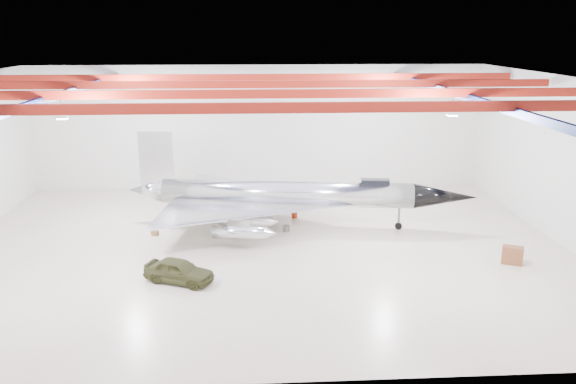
{
  "coord_description": "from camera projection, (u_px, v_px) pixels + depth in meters",
  "views": [
    {
      "loc": [
        -0.28,
        -34.78,
        13.77
      ],
      "look_at": [
        1.86,
        2.0,
        3.21
      ],
      "focal_mm": 35.0,
      "sensor_mm": 36.0,
      "label": 1
    }
  ],
  "objects": [
    {
      "name": "ceiling_structure",
      "position": [
        260.0,
        90.0,
        34.34
      ],
      "size": [
        39.5,
        29.5,
        1.08
      ],
      "color": "maroon",
      "rests_on": "ceiling"
    },
    {
      "name": "ceiling",
      "position": [
        259.0,
        79.0,
        34.16
      ],
      "size": [
        40.0,
        40.0,
        0.0
      ],
      "primitive_type": "plane",
      "rotation": [
        3.14,
        0.0,
        0.0
      ],
      "color": "#0A0F38",
      "rests_on": "wall_back"
    },
    {
      "name": "tool_chest",
      "position": [
        294.0,
        215.0,
        43.1
      ],
      "size": [
        0.5,
        0.5,
        0.42
      ],
      "primitive_type": "cylinder",
      "rotation": [
        0.0,
        0.0,
        -0.09
      ],
      "color": "#A22E10",
      "rests_on": "floor"
    },
    {
      "name": "desk",
      "position": [
        512.0,
        255.0,
        34.39
      ],
      "size": [
        1.37,
        1.06,
        1.12
      ],
      "primitive_type": "cube",
      "rotation": [
        0.0,
        0.0,
        -0.42
      ],
      "color": "brown",
      "rests_on": "floor"
    },
    {
      "name": "spares_box",
      "position": [
        264.0,
        198.0,
        47.36
      ],
      "size": [
        0.47,
        0.47,
        0.41
      ],
      "primitive_type": "cylinder",
      "rotation": [
        0.0,
        0.0,
        -0.03
      ],
      "color": "#59595B",
      "rests_on": "floor"
    },
    {
      "name": "wall_right",
      "position": [
        565.0,
        162.0,
        36.79
      ],
      "size": [
        0.0,
        30.0,
        30.0
      ],
      "primitive_type": "plane",
      "rotation": [
        1.57,
        0.0,
        -1.57
      ],
      "color": "silver",
      "rests_on": "floor"
    },
    {
      "name": "jet_aircraft",
      "position": [
        286.0,
        197.0,
        40.56
      ],
      "size": [
        25.26,
        16.27,
        6.9
      ],
      "rotation": [
        0.0,
        0.0,
        -0.14
      ],
      "color": "silver",
      "rests_on": "floor"
    },
    {
      "name": "crate_small",
      "position": [
        184.0,
        217.0,
        42.84
      ],
      "size": [
        0.41,
        0.36,
        0.25
      ],
      "primitive_type": "cube",
      "rotation": [
        0.0,
        0.0,
        -0.24
      ],
      "color": "#59595B",
      "rests_on": "floor"
    },
    {
      "name": "parts_bin",
      "position": [
        282.0,
        203.0,
        45.85
      ],
      "size": [
        0.82,
        0.76,
        0.46
      ],
      "primitive_type": "cube",
      "rotation": [
        0.0,
        0.0,
        0.43
      ],
      "color": "olive",
      "rests_on": "floor"
    },
    {
      "name": "toolbox_red",
      "position": [
        233.0,
        210.0,
        44.47
      ],
      "size": [
        0.54,
        0.48,
        0.32
      ],
      "primitive_type": "cube",
      "rotation": [
        0.0,
        0.0,
        0.3
      ],
      "color": "#A22E10",
      "rests_on": "floor"
    },
    {
      "name": "jeep",
      "position": [
        179.0,
        271.0,
        31.86
      ],
      "size": [
        4.35,
        3.06,
        1.37
      ],
      "primitive_type": "imported",
      "rotation": [
        0.0,
        0.0,
        1.17
      ],
      "color": "#373A1D",
      "rests_on": "floor"
    },
    {
      "name": "crate_ply",
      "position": [
        155.0,
        233.0,
        39.38
      ],
      "size": [
        0.52,
        0.45,
        0.31
      ],
      "primitive_type": "cube",
      "rotation": [
        0.0,
        0.0,
        -0.23
      ],
      "color": "olive",
      "rests_on": "floor"
    },
    {
      "name": "engine_drum",
      "position": [
        286.0,
        228.0,
        40.11
      ],
      "size": [
        0.54,
        0.54,
        0.43
      ],
      "primitive_type": "cylinder",
      "rotation": [
        0.0,
        0.0,
        0.14
      ],
      "color": "#59595B",
      "rests_on": "floor"
    },
    {
      "name": "wall_back",
      "position": [
        259.0,
        128.0,
        50.07
      ],
      "size": [
        40.0,
        0.0,
        40.0
      ],
      "primitive_type": "plane",
      "rotation": [
        1.57,
        0.0,
        0.0
      ],
      "color": "silver",
      "rests_on": "floor"
    },
    {
      "name": "floor",
      "position": [
        262.0,
        247.0,
        37.19
      ],
      "size": [
        40.0,
        40.0,
        0.0
      ],
      "primitive_type": "plane",
      "color": "beige",
      "rests_on": "ground"
    }
  ]
}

